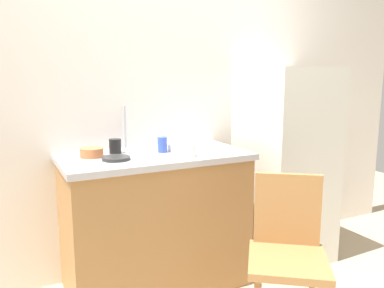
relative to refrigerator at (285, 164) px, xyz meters
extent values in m
cube|color=white|center=(-0.95, 0.36, 0.57)|extent=(4.80, 0.10, 2.61)
cube|color=#A87542|center=(-1.07, 0.01, -0.30)|extent=(1.16, 0.60, 0.88)
cube|color=#B7B7BC|center=(-1.07, 0.01, 0.16)|extent=(1.20, 0.64, 0.04)
cylinder|color=#B7B7BC|center=(-1.19, 0.26, 0.33)|extent=(0.02, 0.02, 0.29)
cube|color=silver|center=(0.00, 0.00, 0.00)|extent=(0.59, 0.63, 1.48)
cylinder|color=#A87542|center=(-0.72, -0.66, -0.51)|extent=(0.04, 0.04, 0.45)
cube|color=#A87542|center=(-0.68, -0.87, -0.27)|extent=(0.56, 0.56, 0.04)
cube|color=#A87542|center=(-0.57, -0.72, -0.05)|extent=(0.31, 0.24, 0.40)
cube|color=white|center=(-0.82, 0.04, 0.20)|extent=(0.28, 0.20, 0.05)
cylinder|color=#C67042|center=(-1.46, 0.08, 0.21)|extent=(0.14, 0.14, 0.06)
cylinder|color=#2D2D2D|center=(-1.35, -0.07, 0.19)|extent=(0.17, 0.17, 0.02)
cylinder|color=white|center=(-0.91, -0.18, 0.22)|extent=(0.08, 0.08, 0.07)
cylinder|color=black|center=(-1.30, 0.13, 0.23)|extent=(0.08, 0.08, 0.09)
cylinder|color=blue|center=(-1.01, 0.02, 0.23)|extent=(0.06, 0.06, 0.10)
camera|label=1|loc=(-1.97, -2.32, 0.68)|focal=36.63mm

